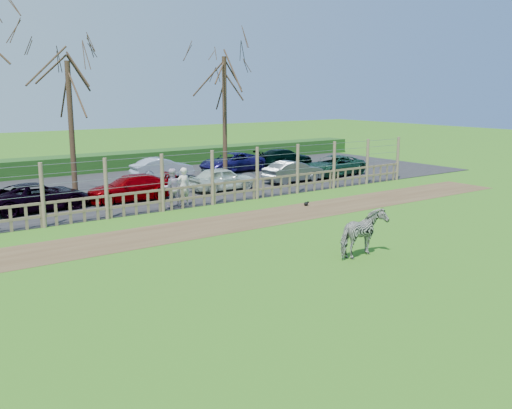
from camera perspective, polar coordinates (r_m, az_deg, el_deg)
ground at (r=18.33m, az=2.00°, el=-5.00°), size 120.00×120.00×0.00m
dirt_strip at (r=21.95m, az=-5.17°, el=-2.26°), size 34.00×2.80×0.01m
asphalt at (r=30.82m, az=-14.64°, el=1.43°), size 44.00×13.00×0.04m
hedge at (r=37.31m, az=-18.57°, el=3.73°), size 46.00×2.00×1.10m
fence at (r=24.80m, az=-9.30°, el=1.12°), size 30.16×0.16×2.50m
tree_mid at (r=28.78m, az=-18.17°, el=10.26°), size 4.80×4.80×6.83m
tree_right at (r=33.08m, az=-3.18°, el=11.54°), size 4.80×4.80×7.35m
zebra at (r=18.19m, az=10.66°, el=-2.88°), size 1.88×1.09×1.50m
visitor_a at (r=25.78m, az=-7.28°, el=1.79°), size 0.63×0.42×1.72m
visitor_b at (r=25.55m, az=-8.42°, el=1.68°), size 1.00×0.88×1.72m
crow at (r=25.87m, az=5.05°, el=0.08°), size 0.26×0.19×0.21m
car_2 at (r=26.37m, az=-20.92°, el=0.76°), size 4.45×2.30×1.20m
car_3 at (r=27.42m, az=-12.46°, el=1.64°), size 4.27×2.04×1.20m
car_4 at (r=29.54m, az=-3.39°, el=2.58°), size 3.55×1.48×1.20m
car_5 at (r=32.18m, az=3.77°, el=3.31°), size 3.67×1.35×1.20m
car_6 at (r=34.88m, az=7.76°, el=3.87°), size 4.54×2.54×1.20m
car_11 at (r=33.95m, az=-9.38°, el=3.61°), size 3.67×1.36×1.20m
car_12 at (r=36.21m, az=-2.43°, el=4.24°), size 4.41×2.20×1.20m
car_13 at (r=38.56m, az=2.86°, el=4.68°), size 4.22×1.91×1.20m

